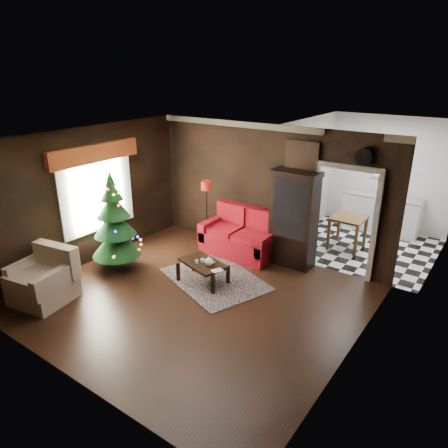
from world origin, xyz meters
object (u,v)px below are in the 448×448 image
Objects in this scene: wall_clock at (364,157)px; kitchen_table at (347,233)px; teapot at (209,262)px; loveseat at (240,233)px; coffee_table at (203,272)px; floor_lamp at (207,212)px; christmas_tree at (114,220)px; armchair at (41,277)px; curio_cabinet at (294,221)px.

kitchen_table is (-0.55, 1.25, -2.00)m from wall_clock.
teapot is at bearing -136.37° from wall_clock.
coffee_table is (0.14, -1.48, -0.28)m from loveseat.
floor_lamp is 0.77× the size of christmas_tree.
armchair is 3.05× the size of wall_clock.
floor_lamp is 1.58× the size of coffee_table.
teapot is at bearing -77.94° from loveseat.
loveseat is 9.30× the size of teapot.
christmas_tree is 2.08m from teapot.
christmas_tree is 1.70m from armchair.
armchair is 2.86m from coffee_table.
floor_lamp is 3.56m from wall_clock.
curio_cabinet is at bearing 9.83° from floor_lamp.
floor_lamp is 3.19m from kitchen_table.
wall_clock reaches higher than teapot.
loveseat reaches higher than coffee_table.
loveseat is 0.89× the size of curio_cabinet.
wall_clock reaches higher than curio_cabinet.
teapot is 0.57× the size of wall_clock.
wall_clock is at bearing 9.66° from loveseat.
loveseat is 1.19× the size of floor_lamp.
armchair is at bearing -94.22° from christmas_tree.
christmas_tree is at bearing -148.59° from wall_clock.
christmas_tree is 1.92× the size of armchair.
coffee_table is 4.98× the size of teapot.
armchair is (-0.12, -1.59, -0.59)m from christmas_tree.
christmas_tree is at bearing -113.03° from floor_lamp.
christmas_tree is 2.03m from coffee_table.
teapot is at bearing -114.87° from kitchen_table.
kitchen_table is at bearing 65.13° from teapot.
loveseat reaches higher than teapot.
kitchen_table is at bearing 46.17° from armchair.
curio_cabinet is 2.53× the size of kitchen_table.
coffee_table is at bearing -84.58° from loveseat.
curio_cabinet is at bearing -114.44° from kitchen_table.
wall_clock is (1.20, 0.18, 1.43)m from curio_cabinet.
loveseat is at bearing 54.38° from armchair.
coffee_table is 2.85× the size of wall_clock.
armchair is (-1.74, -3.62, -0.04)m from loveseat.
armchair is at bearing -104.85° from floor_lamp.
armchair is at bearing -134.68° from teapot.
wall_clock is (4.09, 4.02, 1.92)m from armchair.
floor_lamp is at bearing 65.21° from armchair.
loveseat is 1.87× the size of coffee_table.
coffee_table is at bearing -117.96° from kitchen_table.
wall_clock is (3.16, 0.52, 1.55)m from floor_lamp.
christmas_tree is 10.24× the size of teapot.
kitchen_table is at bearing 34.12° from floor_lamp.
teapot is (1.14, -1.41, -0.32)m from floor_lamp.
loveseat is at bearing -137.49° from kitchen_table.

